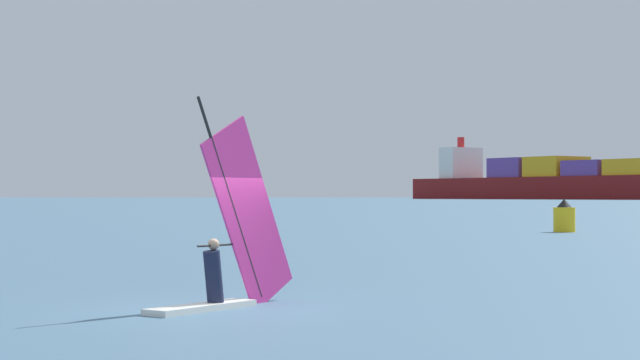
% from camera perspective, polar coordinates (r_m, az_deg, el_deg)
% --- Properties ---
extents(ground_plane, '(4000.00, 4000.00, 0.00)m').
position_cam_1_polar(ground_plane, '(21.12, -5.00, -6.66)').
color(ground_plane, '#476B84').
extents(windsurfer, '(2.31, 3.76, 4.20)m').
position_cam_1_polar(windsurfer, '(21.00, -4.94, -3.95)').
color(windsurfer, white).
rests_on(windsurfer, ground_plane).
extents(cargo_ship, '(160.00, 179.03, 35.19)m').
position_cam_1_polar(cargo_ship, '(569.72, 12.71, -0.09)').
color(cargo_ship, maroon).
rests_on(cargo_ship, ground_plane).
extents(channel_buoy, '(1.26, 1.26, 1.94)m').
position_cam_1_polar(channel_buoy, '(64.88, 12.70, -1.92)').
color(channel_buoy, yellow).
rests_on(channel_buoy, ground_plane).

